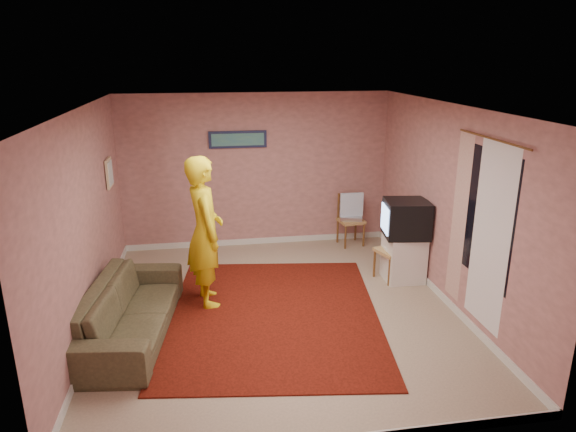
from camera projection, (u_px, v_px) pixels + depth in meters
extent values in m
plane|color=tan|center=(278.00, 310.00, 6.68)|extent=(5.00, 5.00, 0.00)
cube|color=tan|center=(256.00, 171.00, 8.65)|extent=(4.50, 0.02, 2.60)
cube|color=tan|center=(323.00, 311.00, 3.94)|extent=(4.50, 0.02, 2.60)
cube|color=tan|center=(86.00, 224.00, 5.95)|extent=(0.02, 5.00, 2.60)
cube|color=tan|center=(449.00, 207.00, 6.64)|extent=(0.02, 5.00, 2.60)
cube|color=silver|center=(277.00, 107.00, 5.90)|extent=(4.50, 5.00, 0.02)
cube|color=silver|center=(258.00, 241.00, 9.01)|extent=(4.50, 0.02, 0.10)
cube|color=silver|center=(98.00, 320.00, 6.33)|extent=(0.02, 5.00, 0.10)
cube|color=silver|center=(440.00, 294.00, 7.01)|extent=(0.02, 5.00, 0.10)
cube|color=black|center=(487.00, 216.00, 5.74)|extent=(0.01, 1.10, 1.50)
cube|color=white|center=(490.00, 237.00, 5.66)|extent=(0.01, 0.75, 2.10)
cube|color=beige|center=(459.00, 218.00, 6.32)|extent=(0.01, 0.35, 2.10)
cylinder|color=brown|center=(492.00, 139.00, 5.48)|extent=(0.02, 1.40, 0.02)
cube|color=#15193B|center=(238.00, 139.00, 8.41)|extent=(0.95, 0.03, 0.28)
cube|color=#2E6280|center=(238.00, 140.00, 8.39)|extent=(0.86, 0.01, 0.20)
cube|color=beige|center=(109.00, 173.00, 7.38)|extent=(0.03, 0.38, 0.42)
cube|color=silver|center=(111.00, 173.00, 7.39)|extent=(0.01, 0.30, 0.34)
cube|color=#310B05|center=(274.00, 314.00, 6.56)|extent=(3.04, 3.61, 0.02)
cube|color=silver|center=(404.00, 258.00, 7.49)|extent=(0.54, 0.49, 0.68)
cube|color=black|center=(406.00, 219.00, 7.31)|extent=(0.67, 0.62, 0.53)
cube|color=#8CB2F2|center=(385.00, 219.00, 7.30)|extent=(0.08, 0.44, 0.37)
cube|color=tan|center=(351.00, 221.00, 8.87)|extent=(0.46, 0.45, 0.05)
cube|color=brown|center=(352.00, 208.00, 8.80)|extent=(0.40, 0.10, 0.46)
cube|color=#B1B2B6|center=(351.00, 218.00, 8.85)|extent=(0.43, 0.35, 0.06)
cube|color=#8DB8E7|center=(352.00, 205.00, 8.78)|extent=(0.40, 0.05, 0.42)
cube|color=tan|center=(392.00, 251.00, 7.48)|extent=(0.50, 0.51, 0.05)
cube|color=brown|center=(393.00, 236.00, 7.41)|extent=(0.17, 0.40, 0.47)
cube|color=white|center=(392.00, 248.00, 7.47)|extent=(0.22, 0.17, 0.04)
imported|color=brown|center=(130.00, 310.00, 6.01)|extent=(1.14, 2.30, 0.65)
imported|color=yellow|center=(205.00, 232.00, 6.61)|extent=(0.60, 0.80, 1.99)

